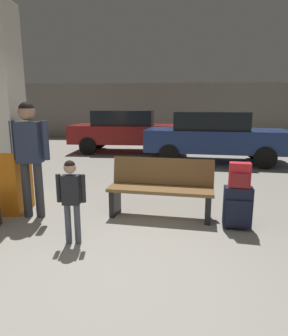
{
  "coord_description": "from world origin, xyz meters",
  "views": [
    {
      "loc": [
        0.51,
        -2.68,
        1.7
      ],
      "look_at": [
        0.24,
        1.3,
        0.85
      ],
      "focal_mm": 31.63,
      "sensor_mm": 36.0,
      "label": 1
    }
  ],
  "objects_px": {
    "backpack_bright": "(240,175)",
    "bench": "(161,188)",
    "structural_pillar": "(1,113)",
    "suitcase": "(238,207)",
    "adult": "(29,148)",
    "child": "(71,193)",
    "parked_car_near": "(214,135)",
    "parked_car_far": "(127,130)"
  },
  "relations": [
    {
      "from": "child",
      "to": "adult",
      "type": "distance_m",
      "value": 1.29
    },
    {
      "from": "backpack_bright",
      "to": "child",
      "type": "distance_m",
      "value": 2.23
    },
    {
      "from": "suitcase",
      "to": "adult",
      "type": "relative_size",
      "value": 0.35
    },
    {
      "from": "backpack_bright",
      "to": "bench",
      "type": "bearing_deg",
      "value": 156.93
    },
    {
      "from": "child",
      "to": "parked_car_near",
      "type": "distance_m",
      "value": 6.22
    },
    {
      "from": "backpack_bright",
      "to": "child",
      "type": "bearing_deg",
      "value": -164.77
    },
    {
      "from": "bench",
      "to": "child",
      "type": "height_order",
      "value": "child"
    },
    {
      "from": "adult",
      "to": "parked_car_near",
      "type": "xyz_separation_m",
      "value": [
        3.49,
        4.79,
        -0.27
      ]
    },
    {
      "from": "structural_pillar",
      "to": "parked_car_near",
      "type": "bearing_deg",
      "value": 48.75
    },
    {
      "from": "bench",
      "to": "suitcase",
      "type": "xyz_separation_m",
      "value": [
        1.06,
        -0.45,
        -0.12
      ]
    },
    {
      "from": "bench",
      "to": "parked_car_near",
      "type": "xyz_separation_m",
      "value": [
        1.53,
        4.6,
        0.36
      ]
    },
    {
      "from": "bench",
      "to": "adult",
      "type": "distance_m",
      "value": 2.07
    },
    {
      "from": "backpack_bright",
      "to": "structural_pillar",
      "type": "bearing_deg",
      "value": 172.0
    },
    {
      "from": "adult",
      "to": "parked_car_near",
      "type": "bearing_deg",
      "value": 53.92
    },
    {
      "from": "backpack_bright",
      "to": "adult",
      "type": "relative_size",
      "value": 0.19
    },
    {
      "from": "bench",
      "to": "child",
      "type": "relative_size",
      "value": 1.56
    },
    {
      "from": "adult",
      "to": "parked_car_far",
      "type": "xyz_separation_m",
      "value": [
        0.64,
        6.6,
        -0.27
      ]
    },
    {
      "from": "suitcase",
      "to": "parked_car_far",
      "type": "relative_size",
      "value": 0.15
    },
    {
      "from": "suitcase",
      "to": "parked_car_far",
      "type": "xyz_separation_m",
      "value": [
        -2.39,
        6.86,
        0.48
      ]
    },
    {
      "from": "structural_pillar",
      "to": "suitcase",
      "type": "height_order",
      "value": "structural_pillar"
    },
    {
      "from": "structural_pillar",
      "to": "child",
      "type": "relative_size",
      "value": 3.01
    },
    {
      "from": "adult",
      "to": "child",
      "type": "bearing_deg",
      "value": -44.15
    },
    {
      "from": "bench",
      "to": "suitcase",
      "type": "height_order",
      "value": "bench"
    },
    {
      "from": "bench",
      "to": "suitcase",
      "type": "relative_size",
      "value": 2.74
    },
    {
      "from": "suitcase",
      "to": "adult",
      "type": "distance_m",
      "value": 3.13
    },
    {
      "from": "structural_pillar",
      "to": "parked_car_far",
      "type": "xyz_separation_m",
      "value": [
        1.14,
        6.37,
        -0.78
      ]
    },
    {
      "from": "structural_pillar",
      "to": "bench",
      "type": "bearing_deg",
      "value": -1.0
    },
    {
      "from": "backpack_bright",
      "to": "parked_car_far",
      "type": "distance_m",
      "value": 7.27
    },
    {
      "from": "bench",
      "to": "adult",
      "type": "xyz_separation_m",
      "value": [
        -1.96,
        -0.19,
        0.64
      ]
    },
    {
      "from": "suitcase",
      "to": "backpack_bright",
      "type": "distance_m",
      "value": 0.45
    },
    {
      "from": "suitcase",
      "to": "child",
      "type": "relative_size",
      "value": 0.57
    },
    {
      "from": "suitcase",
      "to": "child",
      "type": "bearing_deg",
      "value": -164.76
    },
    {
      "from": "suitcase",
      "to": "backpack_bright",
      "type": "xyz_separation_m",
      "value": [
        -0.0,
        -0.0,
        0.45
      ]
    },
    {
      "from": "child",
      "to": "structural_pillar",
      "type": "bearing_deg",
      "value": 142.05
    },
    {
      "from": "structural_pillar",
      "to": "backpack_bright",
      "type": "bearing_deg",
      "value": -8.0
    },
    {
      "from": "parked_car_near",
      "to": "parked_car_far",
      "type": "bearing_deg",
      "value": 147.68
    },
    {
      "from": "bench",
      "to": "parked_car_far",
      "type": "bearing_deg",
      "value": 101.66
    },
    {
      "from": "structural_pillar",
      "to": "parked_car_far",
      "type": "bearing_deg",
      "value": 79.81
    },
    {
      "from": "parked_car_near",
      "to": "parked_car_far",
      "type": "relative_size",
      "value": 1.03
    },
    {
      "from": "child",
      "to": "parked_car_far",
      "type": "height_order",
      "value": "parked_car_far"
    },
    {
      "from": "parked_car_near",
      "to": "backpack_bright",
      "type": "bearing_deg",
      "value": -95.3
    },
    {
      "from": "suitcase",
      "to": "parked_car_near",
      "type": "height_order",
      "value": "parked_car_near"
    }
  ]
}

